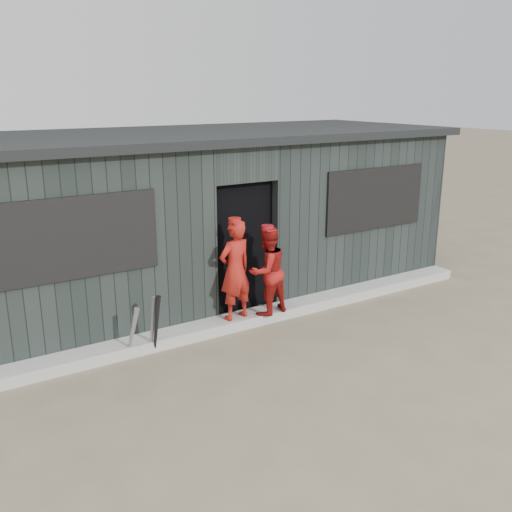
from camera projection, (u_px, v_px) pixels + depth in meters
ground at (336, 372)px, 6.79m from camera, size 80.00×80.00×0.00m
curb at (255, 317)px, 8.25m from camera, size 8.00×0.36×0.15m
bat_left at (132, 333)px, 7.01m from camera, size 0.17×0.30×0.72m
bat_mid at (153, 325)px, 7.17m from camera, size 0.11×0.21×0.78m
bat_right at (156, 325)px, 7.12m from camera, size 0.07×0.27×0.83m
player_red_left at (235, 270)px, 7.82m from camera, size 0.56×0.42×1.42m
player_red_right at (267, 271)px, 8.03m from camera, size 0.68×0.57×1.27m
player_grey_back at (264, 261)px, 8.88m from camera, size 0.75×0.59×1.33m
dugout at (200, 214)px, 9.28m from camera, size 8.30×3.30×2.62m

